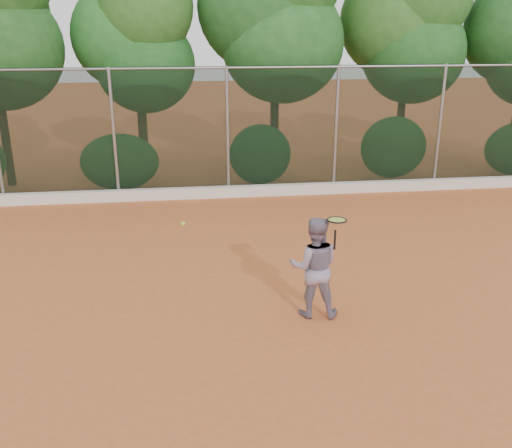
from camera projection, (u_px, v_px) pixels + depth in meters
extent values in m
plane|color=#C6612E|center=(264.00, 315.00, 9.40)|extent=(80.00, 80.00, 0.00)
cube|color=silver|center=(229.00, 192.00, 15.73)|extent=(24.00, 0.20, 0.30)
imported|color=gray|center=(314.00, 267.00, 9.17)|extent=(0.93, 0.78, 1.69)
cube|color=black|center=(228.00, 133.00, 15.36)|extent=(24.00, 0.01, 3.50)
cylinder|color=gray|center=(227.00, 68.00, 14.79)|extent=(24.00, 0.06, 0.06)
cylinder|color=gray|center=(114.00, 136.00, 15.00)|extent=(0.09, 0.09, 3.50)
cylinder|color=gray|center=(228.00, 133.00, 15.36)|extent=(0.09, 0.09, 3.50)
cylinder|color=gray|center=(336.00, 130.00, 15.72)|extent=(0.09, 0.09, 3.50)
cylinder|color=gray|center=(439.00, 128.00, 16.08)|extent=(0.09, 0.09, 3.50)
cylinder|color=#402C18|center=(5.00, 136.00, 16.48)|extent=(0.24, 0.24, 2.90)
cylinder|color=#48341C|center=(144.00, 139.00, 17.40)|extent=(0.28, 0.28, 2.40)
ellipsoid|color=#1C541D|center=(145.00, 65.00, 16.60)|extent=(2.90, 2.40, 2.80)
ellipsoid|color=#216022|center=(127.00, 36.00, 16.55)|extent=(3.20, 2.70, 3.10)
ellipsoid|color=#27571E|center=(145.00, 6.00, 15.89)|extent=(2.70, 2.30, 2.90)
cylinder|color=#3E2B17|center=(274.00, 128.00, 17.50)|extent=(0.26, 0.26, 3.00)
ellipsoid|color=#30752C|center=(283.00, 43.00, 16.60)|extent=(3.60, 3.00, 3.50)
ellipsoid|color=#2B6B29|center=(264.00, 6.00, 16.48)|extent=(3.90, 3.20, 3.80)
cylinder|color=#462D1B|center=(400.00, 129.00, 18.23)|extent=(0.24, 0.24, 2.70)
ellipsoid|color=#1B501B|center=(414.00, 52.00, 17.38)|extent=(3.20, 2.70, 3.10)
ellipsoid|color=#28571D|center=(397.00, 21.00, 17.30)|extent=(3.50, 2.90, 3.40)
ellipsoid|color=#34722B|center=(120.00, 162.00, 16.05)|extent=(2.20, 1.16, 1.60)
ellipsoid|color=#256227|center=(260.00, 155.00, 16.49)|extent=(1.80, 1.04, 1.76)
ellipsoid|color=#32722B|center=(393.00, 147.00, 16.94)|extent=(2.00, 1.10, 1.84)
cylinder|color=black|center=(335.00, 240.00, 8.92)|extent=(0.04, 0.05, 0.32)
torus|color=black|center=(337.00, 220.00, 8.75)|extent=(0.37, 0.37, 0.03)
cylinder|color=#AFCA3B|center=(337.00, 220.00, 8.75)|extent=(0.32, 0.32, 0.01)
sphere|color=#ADCC2E|center=(183.00, 224.00, 8.62)|extent=(0.07, 0.07, 0.07)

